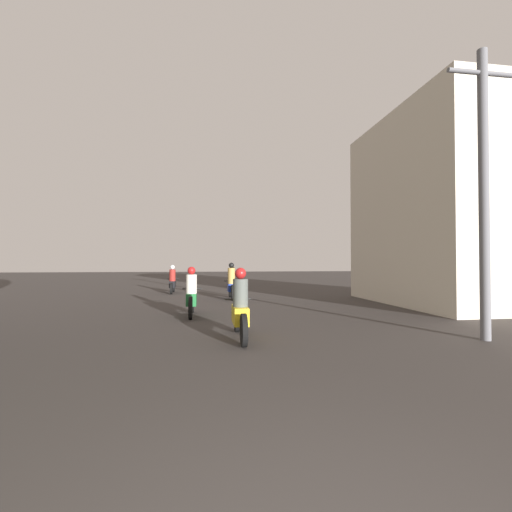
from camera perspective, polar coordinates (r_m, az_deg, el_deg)
name	(u,v)px	position (r m, az deg, el deg)	size (l,w,h in m)	color
motorcycle_yellow	(240,310)	(7.38, -2.66, -9.01)	(0.60, 2.09, 1.51)	black
motorcycle_green	(191,296)	(10.66, -10.70, -6.56)	(0.60, 2.02, 1.50)	black
motorcycle_blue	(231,284)	(15.38, -4.14, -4.74)	(0.60, 2.07, 1.62)	black
motorcycle_black	(172,282)	(18.72, -13.75, -4.18)	(0.60, 1.87, 1.49)	black
motorcycle_orange	(232,277)	(22.96, -4.03, -3.60)	(0.60, 1.95, 1.56)	black
building_right_near	(447,210)	(15.67, 29.27, 6.68)	(4.97, 7.08, 7.41)	beige
utility_pole_near	(484,186)	(8.77, 33.72, 9.63)	(1.60, 0.20, 6.14)	slate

